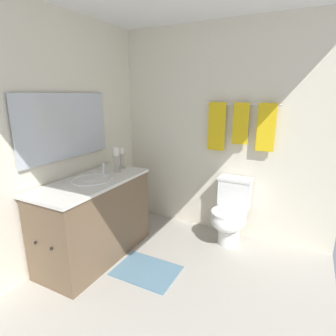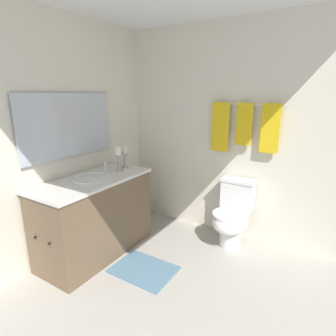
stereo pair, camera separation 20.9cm
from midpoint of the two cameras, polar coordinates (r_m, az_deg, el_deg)
floor at (r=2.69m, az=3.16°, el=-23.52°), size 2.59×2.45×0.02m
wall_back at (r=3.26m, az=13.93°, el=6.89°), size 2.59×0.04×2.45m
wall_left at (r=2.97m, az=-19.02°, el=5.71°), size 0.04×2.45×2.45m
vanity_cabinet at (r=3.00m, az=-13.02°, el=-9.87°), size 0.58×1.26×0.84m
sink_basin at (r=2.86m, az=-13.47°, el=-2.89°), size 0.40×0.40×0.24m
mirror at (r=2.94m, az=-18.07°, el=8.46°), size 0.02×1.12×0.64m
candle_holder_tall at (r=3.18m, az=-7.20°, el=2.34°), size 0.09×0.09×0.24m
candle_holder_short at (r=3.04m, az=-8.36°, el=2.07°), size 0.09×0.09×0.27m
toilet at (r=3.18m, az=15.18°, el=-9.63°), size 0.39×0.54×0.75m
towel_bar at (r=3.11m, az=18.06°, el=12.52°), size 0.81×0.02×0.02m
towel_near_vanity at (r=3.19m, az=12.85°, el=8.36°), size 0.20×0.03×0.55m
towel_center at (r=3.11m, az=17.66°, el=8.72°), size 0.17×0.03×0.45m
towel_near_corner at (r=3.06m, az=22.55°, el=7.64°), size 0.19×0.03×0.51m
bath_mat at (r=2.85m, az=-2.86°, el=-20.53°), size 0.60×0.44×0.02m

